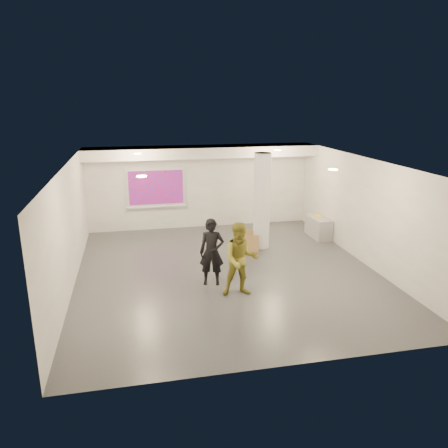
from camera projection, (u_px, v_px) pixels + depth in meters
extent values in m
cube|color=#34373C|center=(227.00, 272.00, 11.97)|extent=(8.00, 9.00, 0.01)
cube|color=silver|center=(227.00, 163.00, 11.13)|extent=(8.00, 9.00, 0.01)
cube|color=beige|center=(201.00, 187.00, 15.78)|extent=(8.00, 0.01, 3.00)
cube|color=beige|center=(284.00, 289.00, 7.32)|extent=(8.00, 0.01, 3.00)
cube|color=beige|center=(69.00, 228.00, 10.75)|extent=(0.01, 9.00, 3.00)
cube|color=beige|center=(365.00, 211.00, 12.35)|extent=(0.01, 9.00, 3.00)
cube|color=silver|center=(202.00, 152.00, 14.90)|extent=(8.00, 1.10, 0.36)
cylinder|color=#FFFA7E|center=(138.00, 154.00, 13.05)|extent=(0.22, 0.22, 0.02)
cylinder|color=#FFFA7E|center=(278.00, 150.00, 13.93)|extent=(0.22, 0.22, 0.02)
cylinder|color=#FFFA7E|center=(142.00, 176.00, 9.29)|extent=(0.22, 0.22, 0.02)
cylinder|color=#FFFA7E|center=(333.00, 170.00, 10.17)|extent=(0.22, 0.22, 0.02)
cylinder|color=white|center=(262.00, 201.00, 13.54)|extent=(0.52, 0.52, 3.00)
cube|color=silver|center=(156.00, 187.00, 15.41)|extent=(2.10, 0.06, 1.40)
cube|color=#1C2FCE|center=(156.00, 187.00, 15.37)|extent=(1.90, 0.01, 1.20)
cube|color=silver|center=(157.00, 207.00, 15.55)|extent=(2.10, 0.08, 0.04)
cube|color=gray|center=(318.00, 227.00, 14.87)|extent=(0.52, 1.21, 0.70)
cube|color=yellow|center=(318.00, 216.00, 14.83)|extent=(0.30, 0.37, 0.03)
cube|color=olive|center=(247.00, 239.00, 13.77)|extent=(0.57, 0.28, 0.60)
cube|color=olive|center=(251.00, 244.00, 13.49)|extent=(0.49, 0.27, 0.51)
imported|color=black|center=(212.00, 252.00, 10.97)|extent=(0.70, 0.54, 1.72)
imported|color=olive|center=(241.00, 259.00, 10.34)|extent=(0.92, 0.74, 1.80)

